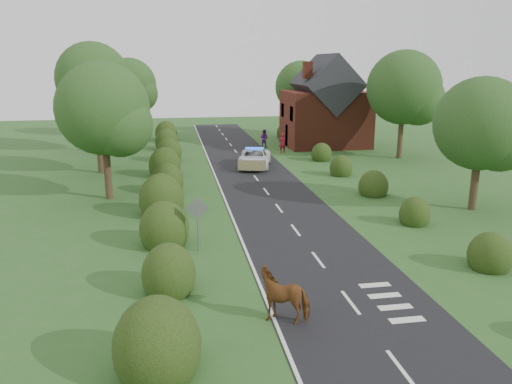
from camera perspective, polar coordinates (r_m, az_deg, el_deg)
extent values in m
plane|color=#2C5A23|center=(21.77, 7.11, -7.75)|extent=(120.00, 120.00, 0.00)
cube|color=black|center=(35.73, 0.28, 1.23)|extent=(6.00, 70.00, 0.02)
cube|color=white|center=(15.13, 16.23, -18.80)|extent=(0.12, 1.80, 0.01)
cube|color=white|center=(18.31, 10.75, -12.28)|extent=(0.12, 1.80, 0.01)
cube|color=white|center=(21.76, 7.12, -7.68)|extent=(0.12, 1.80, 0.01)
cube|color=white|center=(25.37, 4.55, -4.35)|extent=(0.12, 1.80, 0.01)
cube|color=white|center=(29.08, 2.64, -1.86)|extent=(0.12, 1.80, 0.01)
cube|color=white|center=(32.86, 1.17, 0.07)|extent=(0.12, 1.80, 0.01)
cube|color=white|center=(36.69, 0.01, 1.60)|extent=(0.12, 1.80, 0.01)
cube|color=white|center=(40.55, -0.93, 2.84)|extent=(0.12, 1.80, 0.01)
cube|color=white|center=(44.43, -1.71, 3.86)|extent=(0.12, 1.80, 0.01)
cube|color=white|center=(48.34, -2.37, 4.72)|extent=(0.12, 1.80, 0.01)
cube|color=white|center=(52.26, -2.93, 5.45)|extent=(0.12, 1.80, 0.01)
cube|color=white|center=(56.19, -3.41, 6.07)|extent=(0.12, 1.80, 0.01)
cube|color=white|center=(60.12, -3.83, 6.61)|extent=(0.12, 1.80, 0.01)
cube|color=white|center=(64.07, -4.20, 7.09)|extent=(0.12, 1.80, 0.01)
cube|color=white|center=(68.02, -4.53, 7.51)|extent=(0.12, 1.80, 0.01)
cube|color=white|center=(35.36, -4.36, 1.07)|extent=(0.12, 70.00, 0.01)
cube|color=white|center=(17.62, 16.88, -13.81)|extent=(1.20, 0.35, 0.01)
cube|color=white|center=(18.33, 15.62, -12.55)|extent=(1.20, 0.35, 0.01)
cube|color=white|center=(19.06, 14.47, -11.38)|extent=(1.20, 0.35, 0.01)
cube|color=white|center=(19.80, 13.41, -10.30)|extent=(1.20, 0.35, 0.01)
ellipsoid|color=black|center=(14.35, -11.22, -16.95)|extent=(2.40, 2.52, 2.80)
ellipsoid|color=black|center=(18.84, -9.94, -9.31)|extent=(2.00, 2.10, 2.40)
ellipsoid|color=black|center=(23.48, -10.42, -4.27)|extent=(2.30, 2.41, 2.70)
ellipsoid|color=black|center=(28.25, -10.75, -0.90)|extent=(2.50, 2.62, 3.00)
ellipsoid|color=black|center=(33.13, -10.09, 1.15)|extent=(2.10, 2.20, 2.50)
ellipsoid|color=black|center=(38.00, -10.37, 2.96)|extent=(2.40, 2.52, 2.80)
ellipsoid|color=black|center=(43.91, -9.92, 4.44)|extent=(2.20, 2.31, 2.60)
ellipsoid|color=black|center=(49.83, -10.15, 5.63)|extent=(2.30, 2.41, 2.70)
ellipsoid|color=black|center=(55.77, -10.22, 6.58)|extent=(2.40, 2.52, 2.80)
ellipsoid|color=black|center=(22.73, 25.19, -6.60)|extent=(1.80, 1.89, 2.00)
ellipsoid|color=black|center=(27.44, 17.66, -2.46)|extent=(1.60, 1.68, 1.90)
ellipsoid|color=black|center=(32.75, 13.26, 0.63)|extent=(1.90, 2.00, 2.10)
ellipsoid|color=black|center=(38.18, 9.68, 2.71)|extent=(1.70, 1.78, 2.00)
ellipsoid|color=black|center=(43.87, 7.50, 4.30)|extent=(1.80, 1.89, 2.00)
ellipsoid|color=black|center=(57.19, 3.21, 6.75)|extent=(1.70, 1.78, 2.00)
cylinder|color=#332316|center=(32.13, -16.63, 2.71)|extent=(0.44, 0.44, 3.96)
sphere|color=#28401A|center=(31.64, -17.11, 9.10)|extent=(5.60, 5.60, 5.60)
sphere|color=#326125|center=(31.06, -15.30, 7.47)|extent=(3.92, 3.92, 3.92)
cylinder|color=#332316|center=(40.16, -17.45, 4.74)|extent=(0.44, 0.44, 3.74)
sphere|color=#28401A|center=(39.76, -17.82, 9.57)|extent=(5.60, 5.60, 5.60)
sphere|color=#326125|center=(39.16, -16.40, 8.35)|extent=(3.92, 3.92, 3.92)
cylinder|color=#332316|center=(50.10, -17.74, 7.16)|extent=(0.44, 0.44, 4.84)
sphere|color=#28401A|center=(49.79, -18.13, 12.18)|extent=(6.80, 6.80, 6.80)
sphere|color=#326125|center=(49.00, -16.74, 10.97)|extent=(4.76, 4.76, 4.76)
cylinder|color=#332316|center=(59.75, -14.04, 8.17)|extent=(0.44, 0.44, 4.18)
sphere|color=#28401A|center=(59.49, -14.26, 11.80)|extent=(6.00, 6.00, 6.00)
sphere|color=#326125|center=(58.86, -13.21, 10.91)|extent=(4.20, 4.20, 4.20)
cylinder|color=#332316|center=(31.11, 23.74, 1.29)|extent=(0.44, 0.44, 3.52)
sphere|color=#28401A|center=(30.61, 24.34, 7.14)|extent=(5.20, 5.20, 5.20)
sphere|color=#326125|center=(30.79, 26.13, 5.47)|extent=(3.64, 3.64, 3.64)
cylinder|color=#332316|center=(46.23, 16.19, 6.44)|extent=(0.44, 0.44, 4.40)
sphere|color=#28401A|center=(45.89, 16.55, 11.39)|extent=(6.40, 6.40, 6.40)
sphere|color=#326125|center=(45.87, 18.08, 10.02)|extent=(4.48, 4.48, 4.48)
cylinder|color=#332316|center=(59.52, 5.08, 8.41)|extent=(0.44, 0.44, 3.96)
sphere|color=#28401A|center=(59.25, 5.16, 11.87)|extent=(6.00, 6.00, 6.00)
sphere|color=#326125|center=(58.99, 6.30, 10.96)|extent=(4.20, 4.20, 4.20)
cylinder|color=gray|center=(22.44, -6.65, -4.05)|extent=(0.08, 0.08, 2.20)
cube|color=gray|center=(22.17, -6.72, -1.84)|extent=(1.06, 0.04, 1.06)
cube|color=maroon|center=(51.92, 7.88, 8.31)|extent=(8.00, 7.00, 5.50)
cube|color=black|center=(51.68, 8.01, 12.11)|extent=(5.94, 7.40, 5.94)
cube|color=maroon|center=(49.02, 5.92, 13.69)|extent=(0.80, 0.80, 1.60)
imported|color=brown|center=(16.78, 3.31, -11.96)|extent=(2.28, 1.74, 1.44)
imported|color=white|center=(40.69, -0.17, 3.89)|extent=(3.59, 5.67, 1.46)
cube|color=yellow|center=(38.11, -0.47, 3.06)|extent=(2.13, 0.57, 0.80)
cube|color=blue|center=(40.55, -0.17, 5.02)|extent=(1.48, 0.62, 0.14)
imported|color=maroon|center=(47.39, 3.04, 5.62)|extent=(0.69, 0.47, 1.85)
imported|color=#5C1B7E|center=(50.42, 0.92, 6.15)|extent=(1.13, 1.09, 1.83)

